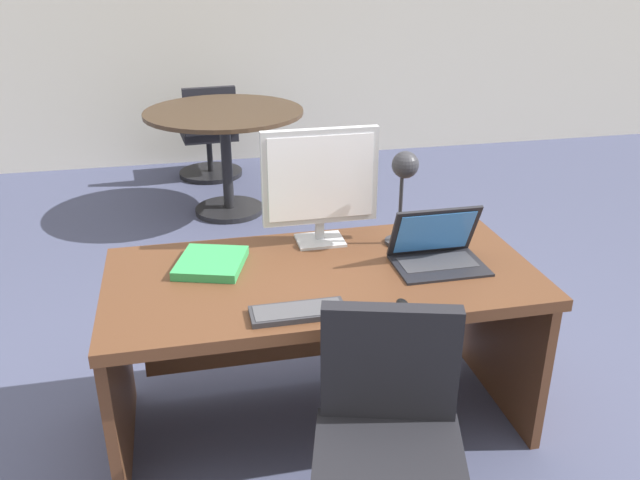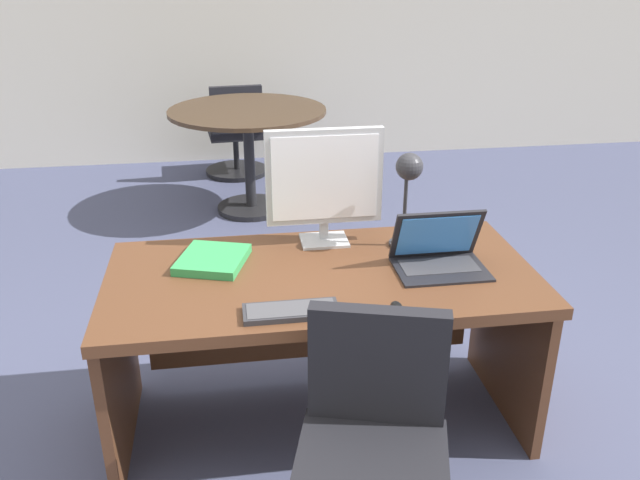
{
  "view_description": "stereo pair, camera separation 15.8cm",
  "coord_description": "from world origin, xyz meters",
  "px_view_note": "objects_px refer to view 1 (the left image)",
  "views": [
    {
      "loc": [
        -0.5,
        -2.22,
        1.87
      ],
      "look_at": [
        0.0,
        0.04,
        0.84
      ],
      "focal_mm": 36.82,
      "sensor_mm": 36.0,
      "label": 1
    },
    {
      "loc": [
        -0.34,
        -2.25,
        1.87
      ],
      "look_at": [
        0.0,
        0.04,
        0.84
      ],
      "focal_mm": 36.82,
      "sensor_mm": 36.0,
      "label": 2
    }
  ],
  "objects_px": {
    "laptop": "(436,246)",
    "book": "(211,263)",
    "desk_lamp": "(404,178)",
    "meeting_table": "(225,136)",
    "keyboard": "(298,312)",
    "mouse": "(403,305)",
    "meeting_chair_near": "(210,141)",
    "monitor": "(320,180)",
    "desk": "(320,309)",
    "office_chair": "(387,474)"
  },
  "relations": [
    {
      "from": "laptop",
      "to": "book",
      "type": "bearing_deg",
      "value": 170.48
    },
    {
      "from": "desk_lamp",
      "to": "meeting_table",
      "type": "height_order",
      "value": "desk_lamp"
    },
    {
      "from": "keyboard",
      "to": "mouse",
      "type": "height_order",
      "value": "mouse"
    },
    {
      "from": "mouse",
      "to": "meeting_chair_near",
      "type": "xyz_separation_m",
      "value": [
        -0.46,
        3.79,
        -0.4
      ]
    },
    {
      "from": "monitor",
      "to": "desk",
      "type": "bearing_deg",
      "value": -102.58
    },
    {
      "from": "meeting_chair_near",
      "to": "monitor",
      "type": "bearing_deg",
      "value": -84.64
    },
    {
      "from": "monitor",
      "to": "laptop",
      "type": "height_order",
      "value": "monitor"
    },
    {
      "from": "book",
      "to": "mouse",
      "type": "bearing_deg",
      "value": -37.18
    },
    {
      "from": "desk",
      "to": "book",
      "type": "xyz_separation_m",
      "value": [
        -0.42,
        0.1,
        0.2
      ]
    },
    {
      "from": "monitor",
      "to": "book",
      "type": "distance_m",
      "value": 0.56
    },
    {
      "from": "book",
      "to": "laptop",
      "type": "bearing_deg",
      "value": -9.52
    },
    {
      "from": "mouse",
      "to": "office_chair",
      "type": "xyz_separation_m",
      "value": [
        -0.16,
        -0.39,
        -0.38
      ]
    },
    {
      "from": "office_chair",
      "to": "meeting_chair_near",
      "type": "height_order",
      "value": "office_chair"
    },
    {
      "from": "desk",
      "to": "office_chair",
      "type": "xyz_separation_m",
      "value": [
        0.05,
        -0.77,
        -0.17
      ]
    },
    {
      "from": "meeting_chair_near",
      "to": "meeting_table",
      "type": "bearing_deg",
      "value": -85.08
    },
    {
      "from": "desk",
      "to": "keyboard",
      "type": "height_order",
      "value": "keyboard"
    },
    {
      "from": "desk_lamp",
      "to": "book",
      "type": "distance_m",
      "value": 0.85
    },
    {
      "from": "desk",
      "to": "monitor",
      "type": "bearing_deg",
      "value": 77.42
    },
    {
      "from": "laptop",
      "to": "monitor",
      "type": "bearing_deg",
      "value": 144.42
    },
    {
      "from": "book",
      "to": "meeting_chair_near",
      "type": "bearing_deg",
      "value": 86.98
    },
    {
      "from": "laptop",
      "to": "meeting_chair_near",
      "type": "height_order",
      "value": "laptop"
    },
    {
      "from": "monitor",
      "to": "meeting_chair_near",
      "type": "relative_size",
      "value": 0.6
    },
    {
      "from": "office_chair",
      "to": "mouse",
      "type": "bearing_deg",
      "value": 67.14
    },
    {
      "from": "desk",
      "to": "book",
      "type": "height_order",
      "value": "book"
    },
    {
      "from": "desk",
      "to": "desk_lamp",
      "type": "relative_size",
      "value": 4.03
    },
    {
      "from": "office_chair",
      "to": "desk_lamp",
      "type": "bearing_deg",
      "value": 69.85
    },
    {
      "from": "meeting_table",
      "to": "mouse",
      "type": "bearing_deg",
      "value": -82.57
    },
    {
      "from": "meeting_table",
      "to": "keyboard",
      "type": "bearing_deg",
      "value": -89.69
    },
    {
      "from": "mouse",
      "to": "book",
      "type": "relative_size",
      "value": 0.22
    },
    {
      "from": "desk",
      "to": "laptop",
      "type": "relative_size",
      "value": 4.71
    },
    {
      "from": "keyboard",
      "to": "meeting_chair_near",
      "type": "relative_size",
      "value": 0.4
    },
    {
      "from": "mouse",
      "to": "meeting_chair_near",
      "type": "bearing_deg",
      "value": 96.84
    },
    {
      "from": "desk_lamp",
      "to": "book",
      "type": "relative_size",
      "value": 1.23
    },
    {
      "from": "mouse",
      "to": "meeting_table",
      "type": "xyz_separation_m",
      "value": [
        -0.38,
        2.9,
        -0.14
      ]
    },
    {
      "from": "desk",
      "to": "book",
      "type": "bearing_deg",
      "value": 166.73
    },
    {
      "from": "meeting_chair_near",
      "to": "mouse",
      "type": "bearing_deg",
      "value": -83.16
    },
    {
      "from": "laptop",
      "to": "desk_lamp",
      "type": "distance_m",
      "value": 0.31
    },
    {
      "from": "desk",
      "to": "laptop",
      "type": "xyz_separation_m",
      "value": [
        0.46,
        -0.05,
        0.26
      ]
    },
    {
      "from": "meeting_table",
      "to": "desk",
      "type": "bearing_deg",
      "value": -86.22
    },
    {
      "from": "monitor",
      "to": "desk_lamp",
      "type": "relative_size",
      "value": 1.2
    },
    {
      "from": "monitor",
      "to": "office_chair",
      "type": "height_order",
      "value": "monitor"
    },
    {
      "from": "monitor",
      "to": "mouse",
      "type": "height_order",
      "value": "monitor"
    },
    {
      "from": "monitor",
      "to": "laptop",
      "type": "distance_m",
      "value": 0.54
    },
    {
      "from": "book",
      "to": "meeting_table",
      "type": "bearing_deg",
      "value": 84.07
    },
    {
      "from": "desk",
      "to": "meeting_chair_near",
      "type": "relative_size",
      "value": 2.01
    },
    {
      "from": "mouse",
      "to": "office_chair",
      "type": "distance_m",
      "value": 0.56
    },
    {
      "from": "keyboard",
      "to": "office_chair",
      "type": "height_order",
      "value": "office_chair"
    },
    {
      "from": "desk",
      "to": "laptop",
      "type": "distance_m",
      "value": 0.53
    },
    {
      "from": "keyboard",
      "to": "meeting_chair_near",
      "type": "bearing_deg",
      "value": 91.41
    },
    {
      "from": "monitor",
      "to": "mouse",
      "type": "relative_size",
      "value": 6.65
    }
  ]
}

